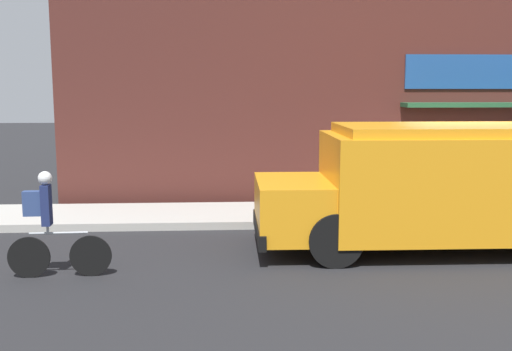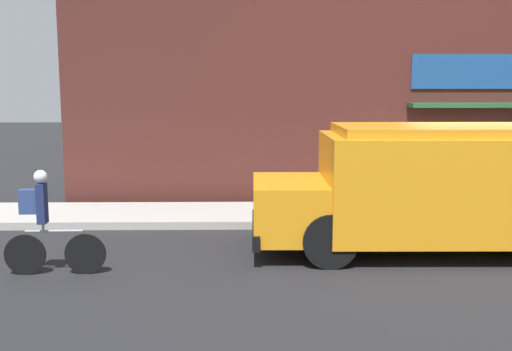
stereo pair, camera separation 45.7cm
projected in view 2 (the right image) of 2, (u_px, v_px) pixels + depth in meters
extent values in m
plane|color=#232326|center=(467.00, 229.00, 11.75)|extent=(70.00, 70.00, 0.00)
cube|color=#ADAAA3|center=(450.00, 214.00, 12.75)|extent=(28.00, 2.04, 0.15)
cube|color=#4C231E|center=(434.00, 98.00, 13.84)|extent=(17.16, 0.18, 5.01)
cube|color=#1E4C93|center=(484.00, 72.00, 13.65)|extent=(3.33, 0.05, 0.78)
cube|color=#235633|center=(487.00, 105.00, 13.51)|extent=(3.49, 0.56, 0.10)
cube|color=orange|center=(474.00, 185.00, 9.97)|extent=(5.00, 2.16, 1.68)
cube|color=orange|center=(289.00, 208.00, 10.02)|extent=(1.22, 1.95, 0.93)
cube|color=orange|center=(477.00, 130.00, 9.84)|extent=(4.60, 1.99, 0.16)
cube|color=black|center=(256.00, 229.00, 10.07)|extent=(0.14, 2.06, 0.24)
cube|color=red|center=(376.00, 170.00, 11.24)|extent=(0.03, 0.44, 0.44)
cylinder|color=black|center=(317.00, 216.00, 10.95)|extent=(0.85, 0.27, 0.85)
cylinder|color=black|center=(330.00, 241.00, 9.19)|extent=(0.85, 0.27, 0.85)
cylinder|color=black|center=(85.00, 254.00, 8.90)|extent=(0.61, 0.06, 0.61)
cylinder|color=black|center=(25.00, 255.00, 8.86)|extent=(0.61, 0.06, 0.61)
cylinder|color=#999EA3|center=(54.00, 231.00, 8.82)|extent=(0.84, 0.06, 0.04)
cylinder|color=#999EA3|center=(43.00, 227.00, 8.81)|extent=(0.04, 0.04, 0.12)
cube|color=navy|center=(42.00, 204.00, 8.76)|extent=(0.13, 0.20, 0.59)
sphere|color=white|center=(40.00, 177.00, 8.70)|extent=(0.20, 0.20, 0.20)
cube|color=navy|center=(29.00, 202.00, 8.74)|extent=(0.26, 0.15, 0.36)
cylinder|color=#2D5138|center=(511.00, 192.00, 12.60)|extent=(0.62, 0.62, 0.80)
cylinder|color=black|center=(512.00, 173.00, 12.54)|extent=(0.64, 0.64, 0.04)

